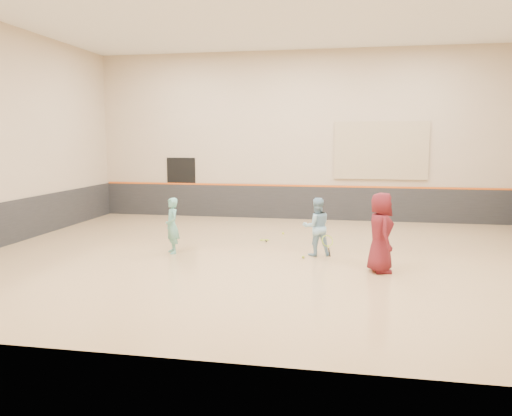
% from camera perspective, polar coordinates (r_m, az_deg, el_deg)
% --- Properties ---
extents(room, '(15.04, 12.04, 6.22)m').
position_cam_1_polar(room, '(12.29, 2.39, -1.88)').
color(room, tan).
rests_on(room, ground).
extents(wainscot_back, '(14.90, 0.04, 1.20)m').
position_cam_1_polar(wainscot_back, '(18.19, 5.04, 0.61)').
color(wainscot_back, '#232326').
rests_on(wainscot_back, floor).
extents(wainscot_left, '(0.04, 11.90, 1.20)m').
position_cam_1_polar(wainscot_left, '(15.27, -26.60, -1.60)').
color(wainscot_left, '#232326').
rests_on(wainscot_left, floor).
extents(accent_stripe, '(14.90, 0.03, 0.06)m').
position_cam_1_polar(accent_stripe, '(18.11, 5.06, 2.55)').
color(accent_stripe, '#D85914').
rests_on(accent_stripe, wall_back).
extents(acoustic_panel, '(3.20, 0.08, 2.00)m').
position_cam_1_polar(acoustic_panel, '(17.98, 14.08, 6.39)').
color(acoustic_panel, tan).
rests_on(acoustic_panel, wall_back).
extents(doorway, '(1.10, 0.05, 2.20)m').
position_cam_1_polar(doorway, '(19.10, -8.52, 2.41)').
color(doorway, black).
rests_on(doorway, floor).
extents(girl, '(0.57, 0.62, 1.42)m').
position_cam_1_polar(girl, '(12.86, -9.56, -2.01)').
color(girl, '#67B3A5').
rests_on(girl, floor).
extents(instructor, '(0.85, 0.75, 1.46)m').
position_cam_1_polar(instructor, '(12.52, 6.93, -2.14)').
color(instructor, '#8BBCD8').
rests_on(instructor, floor).
extents(young_man, '(0.73, 0.96, 1.75)m').
position_cam_1_polar(young_man, '(11.21, 14.04, -2.73)').
color(young_man, maroon).
rests_on(young_man, floor).
extents(held_racket, '(0.32, 0.32, 0.60)m').
position_cam_1_polar(held_racket, '(12.16, 8.16, -3.73)').
color(held_racket, '#A9D32E').
rests_on(held_racket, instructor).
extents(spare_racket, '(0.61, 0.61, 0.08)m').
position_cam_1_polar(spare_racket, '(14.38, 0.97, -3.57)').
color(spare_racket, '#99BB29').
rests_on(spare_racket, floor).
extents(ball_under_racket, '(0.07, 0.07, 0.07)m').
position_cam_1_polar(ball_under_racket, '(12.31, 5.42, -5.60)').
color(ball_under_racket, '#AEC82E').
rests_on(ball_under_racket, floor).
extents(ball_in_hand, '(0.07, 0.07, 0.07)m').
position_cam_1_polar(ball_in_hand, '(11.13, 14.66, -1.85)').
color(ball_in_hand, '#D0E134').
rests_on(ball_in_hand, young_man).
extents(ball_beside_spare, '(0.07, 0.07, 0.07)m').
position_cam_1_polar(ball_beside_spare, '(15.33, 3.12, -2.88)').
color(ball_beside_spare, yellow).
rests_on(ball_beside_spare, floor).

